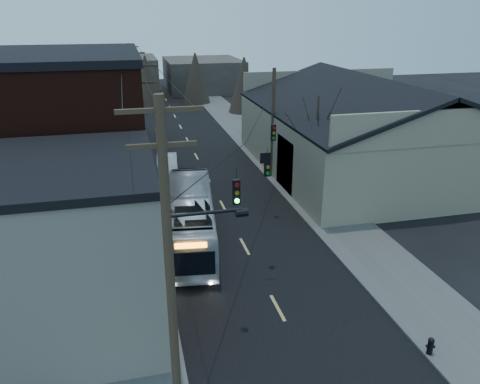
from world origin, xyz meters
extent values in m
cube|color=black|center=(0.00, 30.00, 0.01)|extent=(9.00, 110.00, 0.02)
cube|color=#474744|center=(-6.50, 30.00, 0.06)|extent=(4.00, 110.00, 0.12)
cube|color=#474744|center=(6.50, 30.00, 0.06)|extent=(4.00, 110.00, 0.12)
cube|color=slate|center=(-9.00, 9.00, 3.50)|extent=(8.00, 8.00, 7.00)
cube|color=black|center=(-10.00, 20.00, 5.00)|extent=(10.00, 12.00, 10.00)
cube|color=#36312B|center=(-9.50, 36.00, 3.50)|extent=(9.00, 14.00, 7.00)
cube|color=#7D705B|center=(13.00, 25.00, 2.50)|extent=(16.00, 20.00, 5.00)
cube|color=black|center=(9.00, 25.00, 6.30)|extent=(8.16, 20.60, 2.86)
cube|color=black|center=(17.00, 25.00, 6.30)|extent=(8.16, 20.60, 2.86)
cube|color=#36312B|center=(-6.00, 65.00, 3.00)|extent=(10.00, 12.00, 6.00)
cube|color=#36312B|center=(7.00, 70.00, 2.50)|extent=(12.00, 14.00, 5.00)
cone|color=black|center=(6.50, 20.00, 3.60)|extent=(0.40, 0.40, 7.20)
cylinder|color=#382B1E|center=(-5.00, 3.00, 5.25)|extent=(0.28, 0.28, 10.50)
cube|color=#382B1E|center=(-5.00, 3.00, 10.10)|extent=(2.20, 0.12, 0.12)
cylinder|color=#382B1E|center=(-5.00, 18.00, 5.00)|extent=(0.28, 0.28, 10.00)
cube|color=#382B1E|center=(-5.00, 18.00, 9.60)|extent=(2.20, 0.12, 0.12)
cylinder|color=#382B1E|center=(-5.00, 33.00, 4.75)|extent=(0.28, 0.28, 9.50)
cube|color=#382B1E|center=(-5.00, 33.00, 9.10)|extent=(2.20, 0.12, 0.12)
cylinder|color=#382B1E|center=(-5.00, 48.00, 4.50)|extent=(0.28, 0.28, 9.00)
cube|color=#382B1E|center=(-5.00, 48.00, 8.60)|extent=(2.20, 0.12, 0.12)
cylinder|color=#382B1E|center=(5.00, 25.00, 4.25)|extent=(0.28, 0.28, 8.50)
cube|color=black|center=(-2.00, 7.50, 5.95)|extent=(0.28, 0.20, 1.00)
cube|color=black|center=(0.60, 12.00, 5.35)|extent=(0.28, 0.20, 1.00)
cube|color=black|center=(2.80, 18.00, 5.45)|extent=(0.28, 0.20, 1.00)
imported|color=#B7BDC4|center=(-2.82, 15.38, 1.50)|extent=(3.89, 11.00, 3.00)
imported|color=#B9BBC1|center=(-3.00, 27.82, 0.76)|extent=(1.96, 4.70, 1.51)
cylinder|color=black|center=(4.70, 3.67, 0.40)|extent=(0.23, 0.23, 0.57)
sphere|color=black|center=(4.70, 3.67, 0.72)|extent=(0.25, 0.25, 0.25)
cylinder|color=black|center=(4.70, 3.67, 0.45)|extent=(0.35, 0.23, 0.11)
camera|label=1|loc=(-5.79, -8.68, 12.40)|focal=35.00mm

